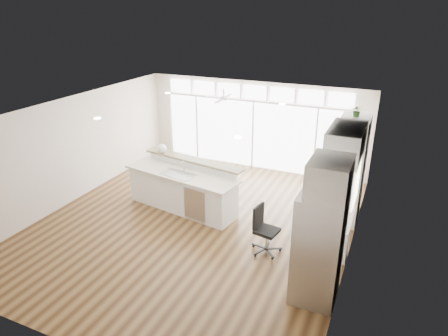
% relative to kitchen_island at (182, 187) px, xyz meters
% --- Properties ---
extents(floor, '(7.00, 8.00, 0.02)m').
position_rel_kitchen_island_xyz_m(floor, '(0.64, -0.54, -0.61)').
color(floor, '#3F2813').
rests_on(floor, ground).
extents(ceiling, '(7.00, 8.00, 0.02)m').
position_rel_kitchen_island_xyz_m(ceiling, '(0.64, -0.54, 2.10)').
color(ceiling, white).
rests_on(ceiling, wall_back).
extents(wall_back, '(7.00, 0.04, 2.70)m').
position_rel_kitchen_island_xyz_m(wall_back, '(0.64, 3.46, 0.75)').
color(wall_back, beige).
rests_on(wall_back, floor).
extents(wall_front, '(7.00, 0.04, 2.70)m').
position_rel_kitchen_island_xyz_m(wall_front, '(0.64, -4.54, 0.75)').
color(wall_front, beige).
rests_on(wall_front, floor).
extents(wall_left, '(0.04, 8.00, 2.70)m').
position_rel_kitchen_island_xyz_m(wall_left, '(-2.86, -0.54, 0.75)').
color(wall_left, beige).
rests_on(wall_left, floor).
extents(wall_right, '(0.04, 8.00, 2.70)m').
position_rel_kitchen_island_xyz_m(wall_right, '(4.14, -0.54, 0.75)').
color(wall_right, beige).
rests_on(wall_right, floor).
extents(glass_wall, '(5.80, 0.06, 2.08)m').
position_rel_kitchen_island_xyz_m(glass_wall, '(0.64, 3.40, 0.45)').
color(glass_wall, white).
rests_on(glass_wall, wall_back).
extents(transom_row, '(5.90, 0.06, 0.40)m').
position_rel_kitchen_island_xyz_m(transom_row, '(0.64, 3.40, 1.78)').
color(transom_row, white).
rests_on(transom_row, wall_back).
extents(desk_window, '(0.04, 0.85, 0.85)m').
position_rel_kitchen_island_xyz_m(desk_window, '(4.10, -0.24, 0.95)').
color(desk_window, silver).
rests_on(desk_window, wall_right).
extents(ceiling_fan, '(1.16, 1.16, 0.32)m').
position_rel_kitchen_island_xyz_m(ceiling_fan, '(0.14, 2.26, 1.88)').
color(ceiling_fan, silver).
rests_on(ceiling_fan, ceiling).
extents(recessed_lights, '(3.40, 3.00, 0.02)m').
position_rel_kitchen_island_xyz_m(recessed_lights, '(0.64, -0.34, 2.08)').
color(recessed_lights, white).
rests_on(recessed_lights, ceiling).
extents(oven_cabinet, '(0.64, 1.20, 2.50)m').
position_rel_kitchen_island_xyz_m(oven_cabinet, '(3.81, 1.26, 0.65)').
color(oven_cabinet, white).
rests_on(oven_cabinet, floor).
extents(desk_nook, '(0.72, 1.30, 0.76)m').
position_rel_kitchen_island_xyz_m(desk_nook, '(3.77, -0.24, -0.22)').
color(desk_nook, white).
rests_on(desk_nook, floor).
extents(upper_cabinets, '(0.64, 1.30, 0.64)m').
position_rel_kitchen_island_xyz_m(upper_cabinets, '(3.81, -0.24, 1.75)').
color(upper_cabinets, white).
rests_on(upper_cabinets, wall_right).
extents(refrigerator, '(0.76, 0.90, 2.00)m').
position_rel_kitchen_island_xyz_m(refrigerator, '(3.75, -1.89, 0.40)').
color(refrigerator, '#B5B6BA').
rests_on(refrigerator, floor).
extents(fridge_cabinet, '(0.64, 0.90, 0.60)m').
position_rel_kitchen_island_xyz_m(fridge_cabinet, '(3.81, -1.89, 1.70)').
color(fridge_cabinet, white).
rests_on(fridge_cabinet, wall_right).
extents(framed_photos, '(0.06, 0.22, 0.80)m').
position_rel_kitchen_island_xyz_m(framed_photos, '(4.10, 0.38, 0.80)').
color(framed_photos, black).
rests_on(framed_photos, wall_right).
extents(kitchen_island, '(3.15, 1.61, 1.19)m').
position_rel_kitchen_island_xyz_m(kitchen_island, '(0.00, 0.00, 0.00)').
color(kitchen_island, white).
rests_on(kitchen_island, floor).
extents(rug, '(0.94, 0.78, 0.01)m').
position_rel_kitchen_island_xyz_m(rug, '(3.59, -0.99, -0.59)').
color(rug, '#3E2313').
rests_on(rug, floor).
extents(office_chair, '(0.61, 0.57, 1.02)m').
position_rel_kitchen_island_xyz_m(office_chair, '(2.55, -0.97, -0.09)').
color(office_chair, black).
rests_on(office_chair, floor).
extents(fishbowl, '(0.25, 0.25, 0.24)m').
position_rel_kitchen_island_xyz_m(fishbowl, '(-0.87, 0.55, 0.72)').
color(fishbowl, white).
rests_on(fishbowl, kitchen_island).
extents(monitor, '(0.14, 0.46, 0.38)m').
position_rel_kitchen_island_xyz_m(monitor, '(3.69, -0.24, 0.35)').
color(monitor, black).
rests_on(monitor, desk_nook).
extents(keyboard, '(0.17, 0.34, 0.02)m').
position_rel_kitchen_island_xyz_m(keyboard, '(3.52, -0.24, 0.17)').
color(keyboard, silver).
rests_on(keyboard, desk_nook).
extents(potted_plant, '(0.29, 0.31, 0.21)m').
position_rel_kitchen_island_xyz_m(potted_plant, '(3.81, 1.26, 2.01)').
color(potted_plant, '#325F28').
rests_on(potted_plant, oven_cabinet).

